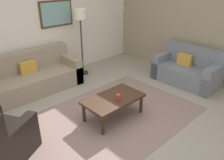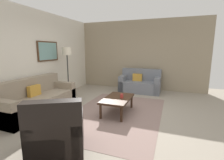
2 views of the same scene
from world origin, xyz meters
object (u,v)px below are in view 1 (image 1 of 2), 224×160
(couch_main, at_px, (30,78))
(framed_artwork, at_px, (56,14))
(coffee_table, at_px, (113,100))
(lamp_standing, at_px, (80,21))
(cup, at_px, (118,97))
(couch_loveseat, at_px, (188,70))

(couch_main, height_order, framed_artwork, framed_artwork)
(coffee_table, distance_m, lamp_standing, 2.48)
(lamp_standing, bearing_deg, couch_main, 178.70)
(coffee_table, relative_size, lamp_standing, 0.64)
(couch_main, xyz_separation_m, framed_artwork, (1.08, 0.41, 1.28))
(couch_main, distance_m, framed_artwork, 1.73)
(framed_artwork, bearing_deg, coffee_table, -99.98)
(lamp_standing, bearing_deg, framed_artwork, 131.52)
(lamp_standing, bearing_deg, coffee_table, -111.91)
(couch_main, bearing_deg, cup, -73.65)
(coffee_table, distance_m, cup, 0.15)
(coffee_table, bearing_deg, framed_artwork, 80.02)
(lamp_standing, xyz_separation_m, framed_artwork, (-0.39, 0.44, 0.17))
(couch_main, bearing_deg, coffee_table, -73.16)
(cup, height_order, framed_artwork, framed_artwork)
(couch_loveseat, distance_m, cup, 2.41)
(cup, xyz_separation_m, lamp_standing, (0.82, 2.19, 0.95))
(couch_main, relative_size, couch_loveseat, 1.45)
(lamp_standing, bearing_deg, couch_loveseat, -54.54)
(framed_artwork, bearing_deg, couch_loveseat, -53.46)
(couch_loveseat, bearing_deg, framed_artwork, 126.54)
(lamp_standing, relative_size, framed_artwork, 1.94)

